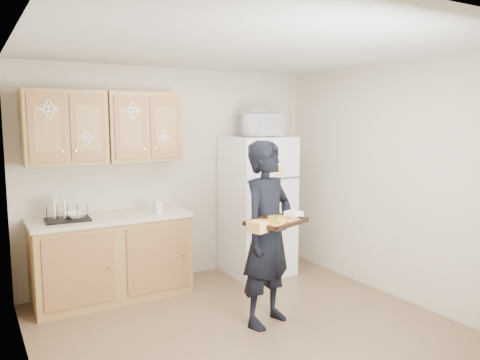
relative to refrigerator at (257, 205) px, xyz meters
name	(u,v)px	position (x,y,z in m)	size (l,w,h in m)	color
floor	(254,333)	(-0.95, -1.43, -0.85)	(3.60, 3.60, 0.00)	brown
ceiling	(255,48)	(-0.95, -1.43, 1.65)	(3.60, 3.60, 0.00)	silver
wall_back	(174,175)	(-0.95, 0.37, 0.40)	(3.60, 0.04, 2.50)	beige
wall_front	(433,243)	(-0.95, -3.23, 0.40)	(3.60, 0.04, 2.50)	beige
wall_left	(27,218)	(-2.75, -1.43, 0.40)	(0.04, 3.60, 2.50)	beige
wall_right	(398,182)	(0.85, -1.43, 0.40)	(0.04, 3.60, 2.50)	beige
refrigerator	(257,205)	(0.00, 0.00, 0.00)	(0.75, 0.70, 1.70)	white
base_cabinet	(113,259)	(-1.80, 0.05, -0.42)	(1.60, 0.60, 0.86)	olive
countertop	(111,218)	(-1.80, 0.05, 0.03)	(1.64, 0.64, 0.04)	beige
upper_cab_left	(65,128)	(-2.20, 0.18, 0.98)	(0.80, 0.33, 0.75)	olive
upper_cab_right	(143,127)	(-1.38, 0.18, 0.98)	(0.80, 0.33, 0.75)	olive
cereal_box	(280,249)	(0.52, 0.24, -0.69)	(0.20, 0.07, 0.32)	#CC9348
person	(268,234)	(-0.72, -1.30, 0.01)	(0.63, 0.41, 1.72)	black
baking_tray	(276,222)	(-0.82, -1.58, 0.18)	(0.48, 0.35, 0.04)	black
pizza_front_left	(276,224)	(-0.90, -1.70, 0.20)	(0.16, 0.16, 0.02)	orange
pizza_front_right	(291,220)	(-0.69, -1.62, 0.20)	(0.16, 0.16, 0.02)	orange
pizza_back_left	(261,221)	(-0.96, -1.55, 0.20)	(0.16, 0.16, 0.02)	orange
pizza_back_right	(276,217)	(-0.75, -1.47, 0.20)	(0.16, 0.16, 0.02)	orange
pizza_center	(276,220)	(-0.82, -1.58, 0.20)	(0.16, 0.16, 0.02)	orange
microwave	(261,125)	(0.01, -0.05, 0.99)	(0.50, 0.34, 0.28)	white
foil_pan	(259,111)	(0.00, -0.02, 1.16)	(0.32, 0.22, 0.07)	silver
dish_rack	(67,212)	(-2.24, 0.04, 0.14)	(0.43, 0.32, 0.17)	black
bowl	(75,215)	(-2.16, 0.04, 0.10)	(0.22, 0.22, 0.05)	white
soap_bottle	(157,204)	(-1.33, -0.05, 0.14)	(0.08, 0.09, 0.19)	white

